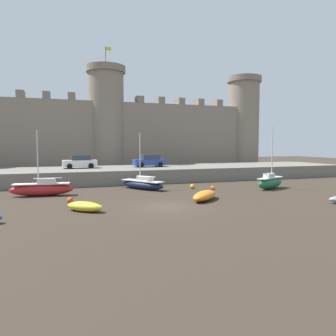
# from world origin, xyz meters

# --- Properties ---
(ground_plane) EXTENTS (160.00, 160.00, 0.00)m
(ground_plane) POSITION_xyz_m (0.00, 0.00, 0.00)
(ground_plane) COLOR #382D23
(quay_road) EXTENTS (61.54, 10.00, 1.63)m
(quay_road) POSITION_xyz_m (0.00, 18.31, 0.82)
(quay_road) COLOR slate
(quay_road) RESTS_ON ground
(castle) EXTENTS (55.61, 6.07, 19.66)m
(castle) POSITION_xyz_m (-0.00, 29.62, 7.03)
(castle) COLOR gray
(castle) RESTS_ON ground
(sailboat_foreground_centre) EXTENTS (4.48, 2.87, 6.48)m
(sailboat_foreground_centre) POSITION_xyz_m (13.17, 5.74, 0.69)
(sailboat_foreground_centre) COLOR #1E6B47
(sailboat_foreground_centre) RESTS_ON ground
(rowboat_midflat_centre) EXTENTS (2.80, 2.73, 0.68)m
(rowboat_midflat_centre) POSITION_xyz_m (-5.90, 0.29, 0.36)
(rowboat_midflat_centre) COLOR yellow
(rowboat_midflat_centre) RESTS_ON ground
(sailboat_midflat_left) EXTENTS (4.14, 5.47, 5.78)m
(sailboat_midflat_left) POSITION_xyz_m (0.60, 9.72, 0.54)
(sailboat_midflat_left) COLOR #141E3D
(sailboat_midflat_left) RESTS_ON ground
(rowboat_near_channel_right) EXTENTS (3.74, 3.77, 0.78)m
(rowboat_near_channel_right) POSITION_xyz_m (3.79, 1.67, 0.41)
(rowboat_near_channel_right) COLOR orange
(rowboat_near_channel_right) RESTS_ON ground
(sailboat_foreground_right) EXTENTS (5.52, 1.76, 5.83)m
(sailboat_foreground_right) POSITION_xyz_m (-8.92, 8.46, 0.65)
(sailboat_foreground_right) COLOR red
(sailboat_foreground_right) RESTS_ON ground
(mooring_buoy_near_channel) EXTENTS (0.49, 0.49, 0.49)m
(mooring_buoy_near_channel) POSITION_xyz_m (5.56, 8.34, 0.24)
(mooring_buoy_near_channel) COLOR orange
(mooring_buoy_near_channel) RESTS_ON ground
(mooring_buoy_mid_mud) EXTENTS (0.41, 0.41, 0.41)m
(mooring_buoy_mid_mud) POSITION_xyz_m (7.26, 7.05, 0.21)
(mooring_buoy_mid_mud) COLOR orange
(mooring_buoy_mid_mud) RESTS_ON ground
(mooring_buoy_near_shore) EXTENTS (0.47, 0.47, 0.47)m
(mooring_buoy_near_shore) POSITION_xyz_m (-6.72, 3.84, 0.24)
(mooring_buoy_near_shore) COLOR #E04C1E
(mooring_buoy_near_shore) RESTS_ON ground
(car_quay_east) EXTENTS (4.15, 1.98, 1.62)m
(car_quay_east) POSITION_xyz_m (3.91, 18.80, 2.41)
(car_quay_east) COLOR #263F99
(car_quay_east) RESTS_ON quay_road
(car_quay_west) EXTENTS (4.15, 1.98, 1.62)m
(car_quay_west) POSITION_xyz_m (-4.86, 19.26, 2.41)
(car_quay_west) COLOR silver
(car_quay_west) RESTS_ON quay_road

